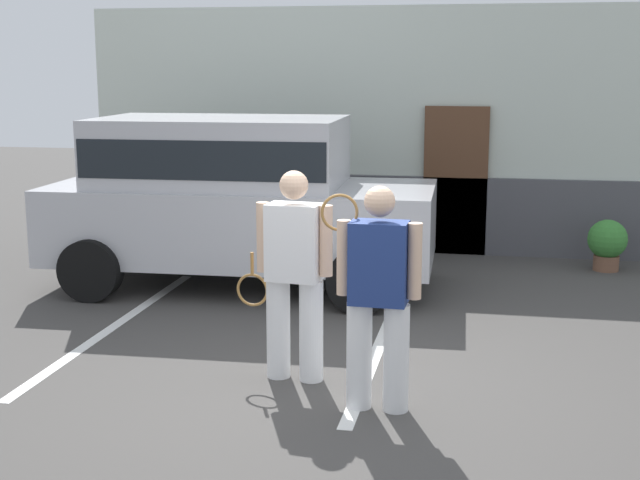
# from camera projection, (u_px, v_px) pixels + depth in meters

# --- Properties ---
(ground_plane) EXTENTS (40.00, 40.00, 0.00)m
(ground_plane) POSITION_uv_depth(u_px,v_px,m) (334.00, 394.00, 7.24)
(ground_plane) COLOR #423F3D
(parking_stripe_0) EXTENTS (0.12, 4.40, 0.01)m
(parking_stripe_0) POSITION_uv_depth(u_px,v_px,m) (116.00, 325.00, 9.17)
(parking_stripe_0) COLOR silver
(parking_stripe_0) RESTS_ON ground_plane
(parking_stripe_1) EXTENTS (0.12, 4.40, 0.01)m
(parking_stripe_1) POSITION_uv_depth(u_px,v_px,m) (381.00, 341.00, 8.65)
(parking_stripe_1) COLOR silver
(parking_stripe_1) RESTS_ON ground_plane
(house_frontage) EXTENTS (9.35, 0.40, 3.48)m
(house_frontage) POSITION_uv_depth(u_px,v_px,m) (408.00, 137.00, 12.68)
(house_frontage) COLOR silver
(house_frontage) RESTS_ON ground_plane
(parked_suv) EXTENTS (4.65, 2.27, 2.05)m
(parked_suv) POSITION_uv_depth(u_px,v_px,m) (233.00, 193.00, 10.61)
(parked_suv) COLOR #B7B7BC
(parked_suv) RESTS_ON ground_plane
(tennis_player_man) EXTENTS (0.91, 0.33, 1.81)m
(tennis_player_man) POSITION_uv_depth(u_px,v_px,m) (294.00, 273.00, 7.45)
(tennis_player_man) COLOR white
(tennis_player_man) RESTS_ON ground_plane
(tennis_player_woman) EXTENTS (0.79, 0.29, 1.77)m
(tennis_player_woman) POSITION_uv_depth(u_px,v_px,m) (378.00, 295.00, 6.77)
(tennis_player_woman) COLOR white
(tennis_player_woman) RESTS_ON ground_plane
(potted_plant_by_porch) EXTENTS (0.51, 0.51, 0.68)m
(potted_plant_by_porch) POSITION_uv_depth(u_px,v_px,m) (607.00, 242.00, 11.56)
(potted_plant_by_porch) COLOR brown
(potted_plant_by_porch) RESTS_ON ground_plane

